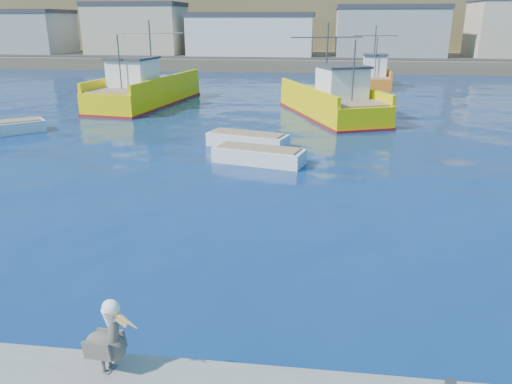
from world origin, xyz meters
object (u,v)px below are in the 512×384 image
trawler_yellow_a (144,91)px  pelican (107,340)px  trawler_yellow_b (332,102)px  skiff_left (6,129)px  skiff_mid (248,141)px  skiff_extra (259,157)px  boat_orange (373,76)px

trawler_yellow_a → pelican: size_ratio=8.88×
trawler_yellow_b → skiff_left: size_ratio=2.86×
trawler_yellow_b → pelican: size_ratio=8.15×
trawler_yellow_a → skiff_left: size_ratio=3.11×
trawler_yellow_b → skiff_mid: trawler_yellow_b is taller
trawler_yellow_a → skiff_extra: 20.13m
pelican → skiff_mid: bearing=90.7°
pelican → boat_orange: bearing=79.1°
boat_orange → skiff_left: boat_orange is taller
skiff_left → skiff_extra: same height
skiff_mid → skiff_extra: size_ratio=1.00×
skiff_extra → skiff_left: bearing=164.6°
pelican → trawler_yellow_b: bearing=81.1°
skiff_left → skiff_extra: (16.34, -4.51, 0.00)m
skiff_extra → trawler_yellow_b: bearing=73.9°
boat_orange → trawler_yellow_b: bearing=-104.1°
trawler_yellow_a → boat_orange: 24.69m
boat_orange → pelican: boat_orange is taller
skiff_mid → pelican: size_ratio=3.08×
trawler_yellow_b → skiff_left: 21.86m
boat_orange → skiff_left: size_ratio=2.00×
skiff_left → trawler_yellow_b: bearing=23.0°
trawler_yellow_b → boat_orange: trawler_yellow_b is taller
skiff_left → skiff_mid: size_ratio=0.93×
trawler_yellow_a → skiff_extra: trawler_yellow_a is taller
trawler_yellow_b → pelican: 29.71m
skiff_left → pelican: pelican is taller
trawler_yellow_b → skiff_left: bearing=-157.0°
boat_orange → skiff_mid: 29.39m
boat_orange → skiff_extra: size_ratio=1.85×
boat_orange → skiff_extra: (-8.32, -31.10, -0.73)m
trawler_yellow_a → skiff_mid: size_ratio=2.89×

